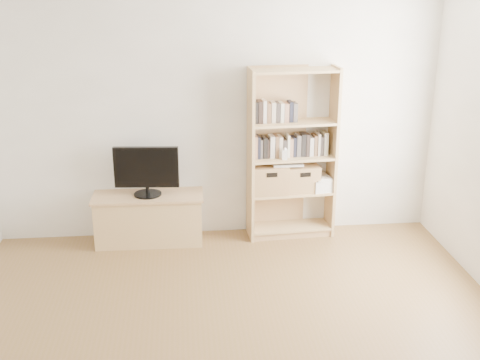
{
  "coord_description": "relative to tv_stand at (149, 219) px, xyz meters",
  "views": [
    {
      "loc": [
        -0.34,
        -3.41,
        2.67
      ],
      "look_at": [
        0.18,
        1.9,
        0.78
      ],
      "focal_mm": 45.0,
      "sensor_mm": 36.0,
      "label": 1
    }
  ],
  "objects": [
    {
      "name": "books_row_upper",
      "position": [
        1.27,
        0.05,
        1.09
      ],
      "size": [
        0.41,
        0.18,
        0.21
      ],
      "primitive_type": "cube",
      "rotation": [
        0.0,
        0.0,
        0.08
      ],
      "color": "#996E53",
      "rests_on": "bookshelf"
    },
    {
      "name": "books_row_mid",
      "position": [
        1.47,
        0.06,
        0.73
      ],
      "size": [
        0.88,
        0.24,
        0.23
      ],
      "primitive_type": "cube",
      "rotation": [
        0.0,
        0.0,
        0.08
      ],
      "color": "#996E53",
      "rests_on": "bookshelf"
    },
    {
      "name": "television",
      "position": [
        0.0,
        0.0,
        0.52
      ],
      "size": [
        0.64,
        0.1,
        0.5
      ],
      "primitive_type": "cube",
      "rotation": [
        0.0,
        0.0,
        -0.08
      ],
      "color": "black",
      "rests_on": "tv_stand"
    },
    {
      "name": "magazine_stack",
      "position": [
        1.77,
        0.06,
        0.31
      ],
      "size": [
        0.23,
        0.3,
        0.13
      ],
      "primitive_type": "cube",
      "rotation": [
        0.0,
        0.0,
        0.17
      ],
      "color": "beige",
      "rests_on": "bookshelf"
    },
    {
      "name": "bookshelf",
      "position": [
        1.47,
        0.04,
        0.64
      ],
      "size": [
        0.9,
        0.37,
        1.76
      ],
      "primitive_type": "cube",
      "rotation": [
        0.0,
        0.0,
        0.07
      ],
      "color": "tan",
      "rests_on": "floor"
    },
    {
      "name": "basket_left",
      "position": [
        1.23,
        0.02,
        0.39
      ],
      "size": [
        0.37,
        0.32,
        0.29
      ],
      "primitive_type": "cube",
      "rotation": [
        0.0,
        0.0,
        0.06
      ],
      "color": "olive",
      "rests_on": "bookshelf"
    },
    {
      "name": "back_wall",
      "position": [
        0.71,
        0.2,
        1.06
      ],
      "size": [
        4.5,
        0.02,
        2.6
      ],
      "primitive_type": "cube",
      "color": "beige",
      "rests_on": "floor"
    },
    {
      "name": "basket_right",
      "position": [
        1.57,
        0.05,
        0.38
      ],
      "size": [
        0.36,
        0.3,
        0.27
      ],
      "primitive_type": "cube",
      "rotation": [
        0.0,
        0.0,
        0.09
      ],
      "color": "olive",
      "rests_on": "bookshelf"
    },
    {
      "name": "baby_monitor",
      "position": [
        1.38,
        -0.06,
        0.67
      ],
      "size": [
        0.06,
        0.04,
        0.1
      ],
      "primitive_type": "cube",
      "rotation": [
        0.0,
        0.0,
        -0.15
      ],
      "color": "white",
      "rests_on": "bookshelf"
    },
    {
      "name": "tv_stand",
      "position": [
        0.0,
        0.0,
        0.0
      ],
      "size": [
        1.07,
        0.42,
        0.49
      ],
      "primitive_type": "cube",
      "rotation": [
        0.0,
        0.0,
        -0.02
      ],
      "color": "tan",
      "rests_on": "floor"
    },
    {
      "name": "laptop",
      "position": [
        1.42,
        0.02,
        0.55
      ],
      "size": [
        0.31,
        0.21,
        0.02
      ],
      "primitive_type": "cube",
      "rotation": [
        0.0,
        0.0,
        -0.0
      ],
      "color": "silver",
      "rests_on": "basket_left"
    }
  ]
}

